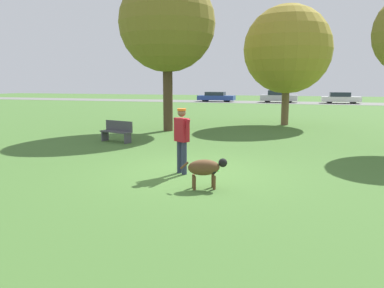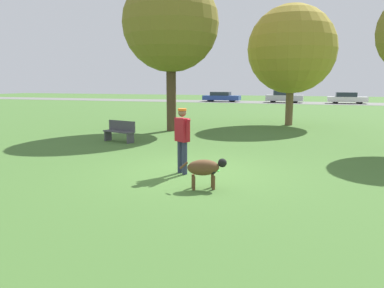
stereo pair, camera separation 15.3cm
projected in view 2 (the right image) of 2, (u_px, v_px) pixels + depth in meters
ground_plane at (194, 172)px, 9.97m from camera, size 120.00×120.00×0.00m
far_road_strip at (290, 103)px, 44.08m from camera, size 120.00×6.00×0.01m
person at (182, 136)px, 9.64m from camera, size 0.59×0.44×1.70m
dog at (205, 168)px, 8.34m from camera, size 1.03×0.61×0.68m
frisbee at (216, 171)px, 10.09m from camera, size 0.21×0.21×0.02m
tree_mid_center at (292, 49)px, 20.29m from camera, size 4.77×4.77×6.53m
tree_near_left at (171, 24)px, 17.70m from camera, size 4.57×4.57×7.41m
parked_car_blue at (221, 97)px, 46.42m from camera, size 4.57×1.66×1.21m
parked_car_silver at (284, 97)px, 44.23m from camera, size 4.27×1.69×1.44m
parked_car_white at (347, 98)px, 42.21m from camera, size 4.26×1.86×1.26m
park_bench at (120, 131)px, 15.01m from camera, size 1.46×0.76×0.84m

